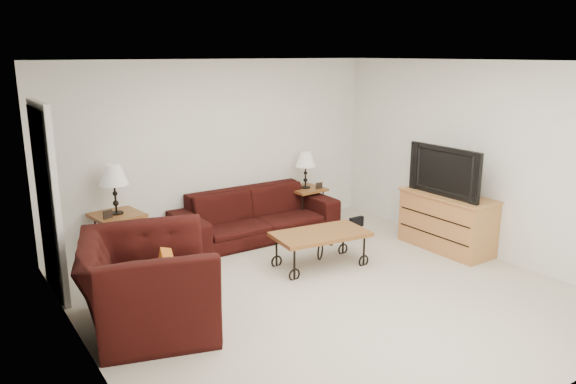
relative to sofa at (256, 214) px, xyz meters
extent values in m
plane|color=#BEB9A2|center=(-0.33, -2.02, -0.34)|extent=(5.00, 5.00, 0.00)
cube|color=silver|center=(-0.33, 0.48, 0.91)|extent=(5.00, 0.02, 2.50)
cube|color=silver|center=(-0.33, -4.52, 0.91)|extent=(5.00, 0.02, 2.50)
cube|color=silver|center=(-2.83, -2.02, 0.91)|extent=(0.02, 5.00, 2.50)
cube|color=silver|center=(2.17, -2.02, 0.91)|extent=(0.02, 5.00, 2.50)
plane|color=white|center=(-0.33, -2.02, 2.16)|extent=(5.00, 5.00, 0.00)
cube|color=black|center=(-2.80, -0.37, 0.68)|extent=(0.08, 0.94, 2.04)
imported|color=black|center=(0.00, 0.00, 0.00)|extent=(2.36, 0.92, 0.69)
cube|color=brown|center=(-1.92, 0.18, -0.03)|extent=(0.65, 0.65, 0.63)
cube|color=brown|center=(0.99, 0.18, -0.06)|extent=(0.54, 0.54, 0.56)
cube|color=black|center=(-2.07, 0.03, 0.33)|extent=(0.12, 0.06, 0.10)
cube|color=black|center=(1.14, 0.03, 0.26)|extent=(0.11, 0.03, 0.09)
cube|color=brown|center=(0.11, -1.38, -0.13)|extent=(1.23, 0.76, 0.44)
imported|color=black|center=(-2.21, -1.71, 0.10)|extent=(1.55, 1.67, 0.90)
cube|color=#C67519|center=(-2.06, -1.76, 0.18)|extent=(0.22, 0.42, 0.41)
cube|color=#BF9047|center=(1.90, -1.83, 0.03)|extent=(0.53, 1.26, 0.76)
imported|color=black|center=(1.88, -1.83, 0.74)|extent=(0.15, 1.13, 0.65)
ellipsoid|color=black|center=(1.28, -0.57, -0.12)|extent=(0.36, 0.27, 0.46)
camera|label=1|loc=(-3.79, -6.50, 2.24)|focal=34.26mm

